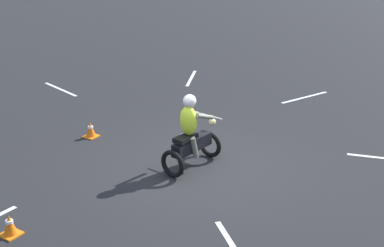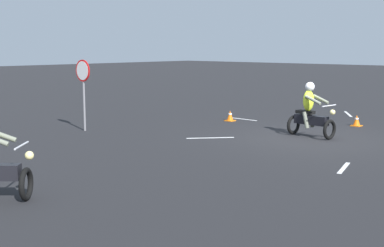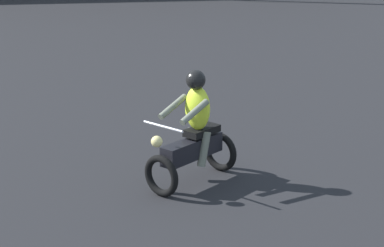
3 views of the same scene
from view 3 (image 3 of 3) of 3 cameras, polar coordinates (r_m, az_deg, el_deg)
motorcycle_rider_background at (r=10.64m, az=0.12°, el=-0.85°), size 1.45×1.38×1.66m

